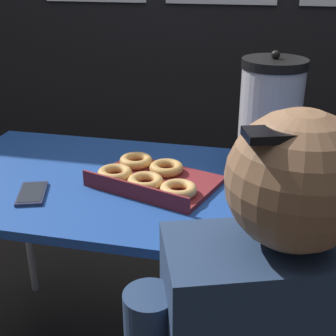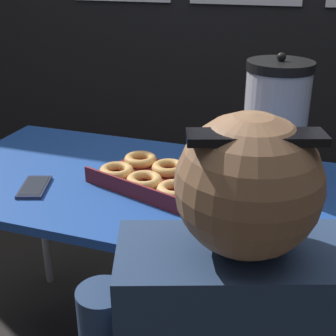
{
  "view_description": "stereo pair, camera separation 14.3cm",
  "coord_description": "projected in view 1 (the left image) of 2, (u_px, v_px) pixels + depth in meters",
  "views": [
    {
      "loc": [
        0.27,
        -1.29,
        1.42
      ],
      "look_at": [
        -0.02,
        0.0,
        0.83
      ],
      "focal_mm": 50.0,
      "sensor_mm": 36.0,
      "label": 1
    },
    {
      "loc": [
        0.41,
        -1.25,
        1.42
      ],
      "look_at": [
        -0.02,
        0.0,
        0.83
      ],
      "focal_mm": 50.0,
      "sensor_mm": 36.0,
      "label": 2
    }
  ],
  "objects": [
    {
      "name": "coffee_urn",
      "position": [
        270.0,
        118.0,
        1.49
      ],
      "size": [
        0.2,
        0.23,
        0.4
      ],
      "color": "silver",
      "rests_on": "folding_table"
    },
    {
      "name": "donut_box",
      "position": [
        151.0,
        178.0,
        1.47
      ],
      "size": [
        0.43,
        0.36,
        0.05
      ],
      "rotation": [
        0.0,
        0.0,
        -0.31
      ],
      "color": "maroon",
      "rests_on": "folding_table"
    },
    {
      "name": "folding_table",
      "position": [
        173.0,
        200.0,
        1.49
      ],
      "size": [
        1.55,
        0.71,
        0.77
      ],
      "color": "#1E479E",
      "rests_on": "ground"
    },
    {
      "name": "cell_phone",
      "position": [
        32.0,
        193.0,
        1.41
      ],
      "size": [
        0.12,
        0.17,
        0.01
      ],
      "rotation": [
        0.0,
        0.0,
        0.33
      ],
      "color": "#2D334C",
      "rests_on": "folding_table"
    }
  ]
}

